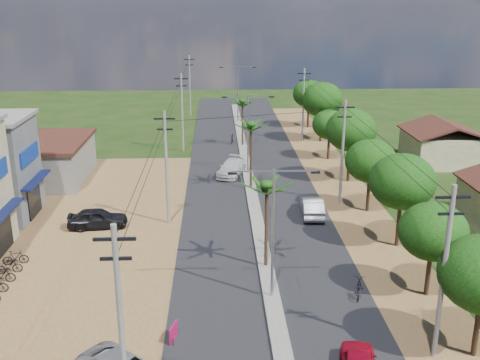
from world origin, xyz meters
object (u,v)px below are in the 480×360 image
object	(u,v)px
car_white_far	(232,168)
moto_rider_east	(359,288)
roadside_sign	(174,333)
car_parked_dark	(98,219)
car_silver_mid	(312,207)

from	to	relation	value
car_white_far	moto_rider_east	bearing A→B (deg)	-57.21
car_white_far	roadside_sign	distance (m)	28.84
car_white_far	car_parked_dark	bearing A→B (deg)	-112.01
car_silver_mid	moto_rider_east	world-z (taller)	car_silver_mid
car_parked_dark	roadside_sign	distance (m)	16.87
car_parked_dark	car_silver_mid	bearing A→B (deg)	-89.09
car_parked_dark	car_white_far	bearing A→B (deg)	-44.51
car_silver_mid	roadside_sign	distance (m)	19.98
car_silver_mid	car_white_far	distance (m)	12.92
car_parked_dark	roadside_sign	size ratio (longest dim) A/B	4.17
car_white_far	car_silver_mid	bearing A→B (deg)	-44.11
car_white_far	moto_rider_east	world-z (taller)	car_white_far
car_silver_mid	roadside_sign	xyz separation A→B (m)	(-10.07, -17.25, -0.32)
car_silver_mid	roadside_sign	size ratio (longest dim) A/B	4.35
car_silver_mid	car_white_far	bearing A→B (deg)	-57.65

